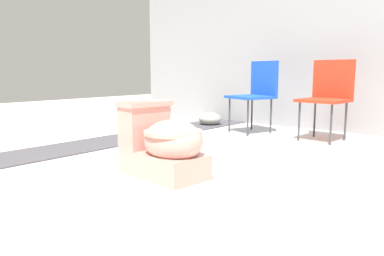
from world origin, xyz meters
TOP-DOWN VIEW (x-y plane):
  - ground_plane at (0.00, 0.00)m, footprint 14.00×14.00m
  - gravel_strip at (-1.35, 0.50)m, footprint 0.56×8.00m
  - building_wall at (0.50, 2.81)m, footprint 7.00×0.20m
  - toilet at (-0.03, 0.02)m, footprint 0.66×0.44m
  - folding_chair_left at (-0.53, 2.07)m, footprint 0.56×0.56m
  - folding_chair_middle at (0.29, 2.12)m, footprint 0.47×0.47m
  - boulder_near at (-1.30, 2.18)m, footprint 0.41×0.41m

SIDE VIEW (x-z plane):
  - ground_plane at x=0.00m, z-range 0.00..0.00m
  - gravel_strip at x=-1.35m, z-range 0.00..0.01m
  - boulder_near at x=-1.30m, z-range 0.00..0.17m
  - toilet at x=-0.03m, z-range -0.04..0.48m
  - folding_chair_left at x=-0.53m, z-range 0.09..0.93m
  - folding_chair_middle at x=0.29m, z-range 0.09..0.93m
  - building_wall at x=0.50m, z-range 0.00..2.60m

